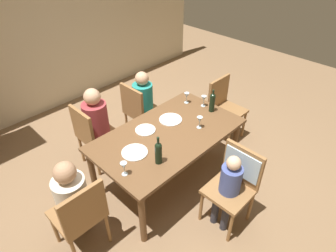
# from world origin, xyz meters

# --- Properties ---
(ground_plane) EXTENTS (10.00, 10.00, 0.00)m
(ground_plane) POSITION_xyz_m (0.00, 0.00, 0.00)
(ground_plane) COLOR #846647
(rear_room_partition) EXTENTS (6.40, 0.12, 2.70)m
(rear_room_partition) POSITION_xyz_m (0.00, 2.70, 1.35)
(rear_room_partition) COLOR beige
(rear_room_partition) RESTS_ON ground_plane
(dining_table) EXTENTS (1.74, 1.00, 0.75)m
(dining_table) POSITION_xyz_m (0.00, 0.00, 0.67)
(dining_table) COLOR brown
(dining_table) RESTS_ON ground_plane
(chair_left_end) EXTENTS (0.44, 0.44, 0.92)m
(chair_left_end) POSITION_xyz_m (-1.25, -0.09, 0.53)
(chair_left_end) COLOR olive
(chair_left_end) RESTS_ON ground_plane
(chair_far_left) EXTENTS (0.44, 0.44, 0.92)m
(chair_far_left) POSITION_xyz_m (-0.48, 0.88, 0.53)
(chair_far_left) COLOR olive
(chair_far_left) RESTS_ON ground_plane
(chair_far_right) EXTENTS (0.44, 0.44, 0.92)m
(chair_far_right) POSITION_xyz_m (0.30, 0.88, 0.53)
(chair_far_right) COLOR olive
(chair_far_right) RESTS_ON ground_plane
(chair_near) EXTENTS (0.46, 0.44, 0.92)m
(chair_near) POSITION_xyz_m (0.12, -0.88, 0.59)
(chair_near) COLOR olive
(chair_near) RESTS_ON ground_plane
(chair_right_end) EXTENTS (0.44, 0.44, 0.92)m
(chair_right_end) POSITION_xyz_m (1.25, 0.09, 0.53)
(chair_right_end) COLOR olive
(chair_right_end) RESTS_ON ground_plane
(person_woman_host) EXTENTS (0.30, 0.34, 1.11)m
(person_woman_host) POSITION_xyz_m (-1.25, 0.03, 0.65)
(person_woman_host) COLOR #33333D
(person_woman_host) RESTS_ON ground_plane
(person_man_bearded) EXTENTS (0.35, 0.31, 1.13)m
(person_man_bearded) POSITION_xyz_m (-0.37, 0.88, 0.66)
(person_man_bearded) COLOR #33333D
(person_man_bearded) RESTS_ON ground_plane
(person_man_guest) EXTENTS (0.32, 0.28, 1.08)m
(person_man_guest) POSITION_xyz_m (0.42, 0.88, 0.63)
(person_man_guest) COLOR #33333D
(person_man_guest) RESTS_ON ground_plane
(person_child_small) EXTENTS (0.25, 0.22, 0.94)m
(person_child_small) POSITION_xyz_m (-0.02, -0.88, 0.56)
(person_child_small) COLOR #33333D
(person_child_small) RESTS_ON ground_plane
(wine_bottle_tall_green) EXTENTS (0.07, 0.07, 0.32)m
(wine_bottle_tall_green) POSITION_xyz_m (-0.41, -0.27, 0.89)
(wine_bottle_tall_green) COLOR black
(wine_bottle_tall_green) RESTS_ON dining_table
(wine_bottle_dark_red) EXTENTS (0.07, 0.07, 0.31)m
(wine_bottle_dark_red) POSITION_xyz_m (0.72, -0.07, 0.88)
(wine_bottle_dark_red) COLOR black
(wine_bottle_dark_red) RESTS_ON dining_table
(wine_glass_near_left) EXTENTS (0.07, 0.07, 0.15)m
(wine_glass_near_left) POSITION_xyz_m (-0.76, -0.16, 0.85)
(wine_glass_near_left) COLOR silver
(wine_glass_near_left) RESTS_ON dining_table
(wine_glass_centre) EXTENTS (0.07, 0.07, 0.15)m
(wine_glass_centre) POSITION_xyz_m (0.33, -0.19, 0.85)
(wine_glass_centre) COLOR silver
(wine_glass_centre) RESTS_ON dining_table
(wine_glass_near_right) EXTENTS (0.07, 0.07, 0.15)m
(wine_glass_near_right) POSITION_xyz_m (0.74, 0.08, 0.85)
(wine_glass_near_right) COLOR silver
(wine_glass_near_right) RESTS_ON dining_table
(wine_glass_far) EXTENTS (0.07, 0.07, 0.15)m
(wine_glass_far) POSITION_xyz_m (0.65, 0.29, 0.85)
(wine_glass_far) COLOR silver
(wine_glass_far) RESTS_ON dining_table
(dinner_plate_host) EXTENTS (0.28, 0.28, 0.01)m
(dinner_plate_host) POSITION_xyz_m (0.21, 0.16, 0.76)
(dinner_plate_host) COLOR white
(dinner_plate_host) RESTS_ON dining_table
(dinner_plate_guest_left) EXTENTS (0.28, 0.28, 0.01)m
(dinner_plate_guest_left) POSITION_xyz_m (-0.49, 0.01, 0.76)
(dinner_plate_guest_left) COLOR white
(dinner_plate_guest_left) RESTS_ON dining_table
(dinner_plate_guest_right) EXTENTS (0.24, 0.24, 0.01)m
(dinner_plate_guest_right) POSITION_xyz_m (-0.15, 0.22, 0.76)
(dinner_plate_guest_right) COLOR white
(dinner_plate_guest_right) RESTS_ON dining_table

